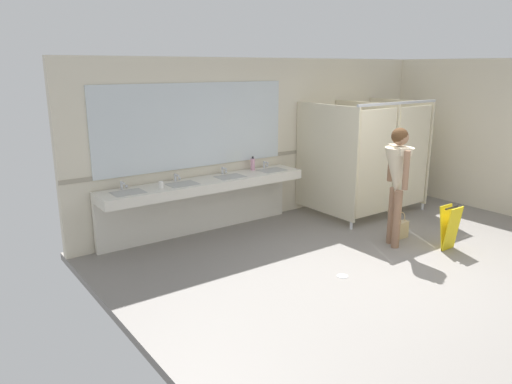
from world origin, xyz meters
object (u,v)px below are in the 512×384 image
Objects in this scene: person_standing at (398,172)px; soap_dispenser at (253,164)px; handbag at (399,229)px; paper_cup at (161,185)px; wet_floor_sign at (450,227)px.

soap_dispenser is at bearing 115.67° from person_standing.
paper_cup reaches higher than handbag.
person_standing is 4.08× the size of handbag.
wet_floor_sign is at bearing -74.81° from handbag.
soap_dispenser is 3.10m from wet_floor_sign.
handbag is 1.86× the size of soap_dispenser.
soap_dispenser is 1.73m from paper_cup.
wet_floor_sign reaches higher than handbag.
soap_dispenser reaches higher than paper_cup.
wet_floor_sign is at bearing -49.06° from person_standing.
handbag is 4.47× the size of paper_cup.
person_standing reaches higher than soap_dispenser.
soap_dispenser reaches higher than wet_floor_sign.
soap_dispenser is at bearing 123.74° from handbag.
person_standing is 1.06m from wet_floor_sign.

